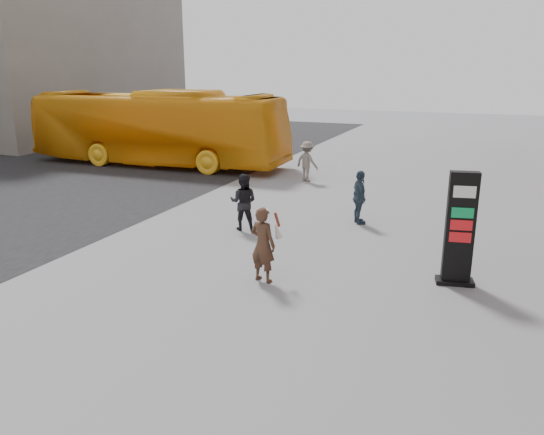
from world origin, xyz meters
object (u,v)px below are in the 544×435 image
at_px(bus, 157,128).
at_px(pedestrian_b, 307,161).
at_px(pedestrian_a, 243,202).
at_px(info_pylon, 460,229).
at_px(woman, 263,244).
at_px(pedestrian_c, 360,197).

relative_size(bus, pedestrian_b, 7.69).
relative_size(pedestrian_a, pedestrian_b, 1.00).
height_order(bus, pedestrian_a, bus).
height_order(info_pylon, pedestrian_a, info_pylon).
distance_m(info_pylon, woman, 4.41).
bearing_deg(info_pylon, pedestrian_c, 117.77).
height_order(pedestrian_a, pedestrian_c, pedestrian_a).
distance_m(bus, pedestrian_c, 13.48).
distance_m(pedestrian_a, pedestrian_b, 7.50).
height_order(pedestrian_a, pedestrian_b, pedestrian_a).
bearing_deg(pedestrian_c, woman, 139.55).
bearing_deg(pedestrian_c, pedestrian_b, 2.58).
bearing_deg(pedestrian_b, pedestrian_a, 115.15).
distance_m(woman, bus, 16.12).
xyz_separation_m(bus, pedestrian_c, (11.77, -6.49, -1.00)).
bearing_deg(woman, pedestrian_c, -87.26).
relative_size(pedestrian_b, pedestrian_c, 1.02).
xyz_separation_m(woman, bus, (-10.80, 11.93, 0.94)).
height_order(woman, pedestrian_a, woman).
bearing_deg(bus, pedestrian_b, -98.05).
bearing_deg(bus, woman, -139.13).
bearing_deg(woman, bus, -34.97).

